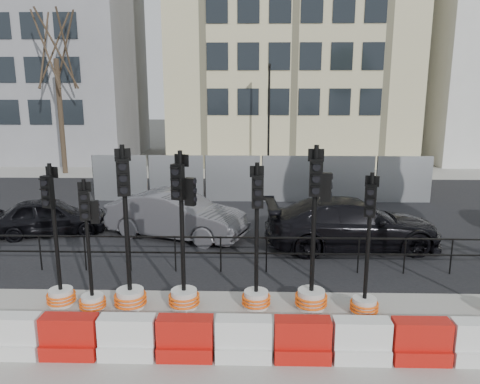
{
  "coord_description": "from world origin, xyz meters",
  "views": [
    {
      "loc": [
        -0.4,
        -10.4,
        4.82
      ],
      "look_at": [
        -0.74,
        3.0,
        1.79
      ],
      "focal_mm": 35.0,
      "sensor_mm": 36.0,
      "label": 1
    }
  ],
  "objects_px": {
    "traffic_signal_a": "(59,278)",
    "traffic_signal_d": "(184,273)",
    "car_a": "(50,216)",
    "car_c": "(352,224)"
  },
  "relations": [
    {
      "from": "traffic_signal_a",
      "to": "traffic_signal_d",
      "type": "height_order",
      "value": "traffic_signal_d"
    },
    {
      "from": "car_a",
      "to": "car_c",
      "type": "bearing_deg",
      "value": -112.4
    },
    {
      "from": "traffic_signal_d",
      "to": "car_a",
      "type": "bearing_deg",
      "value": 154.64
    },
    {
      "from": "traffic_signal_a",
      "to": "car_a",
      "type": "distance_m",
      "value": 5.7
    },
    {
      "from": "traffic_signal_d",
      "to": "car_a",
      "type": "distance_m",
      "value": 7.37
    },
    {
      "from": "traffic_signal_d",
      "to": "car_c",
      "type": "distance_m",
      "value": 6.11
    },
    {
      "from": "traffic_signal_a",
      "to": "car_a",
      "type": "relative_size",
      "value": 0.82
    },
    {
      "from": "car_c",
      "to": "traffic_signal_a",
      "type": "bearing_deg",
      "value": 115.2
    },
    {
      "from": "traffic_signal_a",
      "to": "traffic_signal_d",
      "type": "bearing_deg",
      "value": 15.59
    },
    {
      "from": "car_a",
      "to": "car_c",
      "type": "distance_m",
      "value": 9.8
    }
  ]
}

